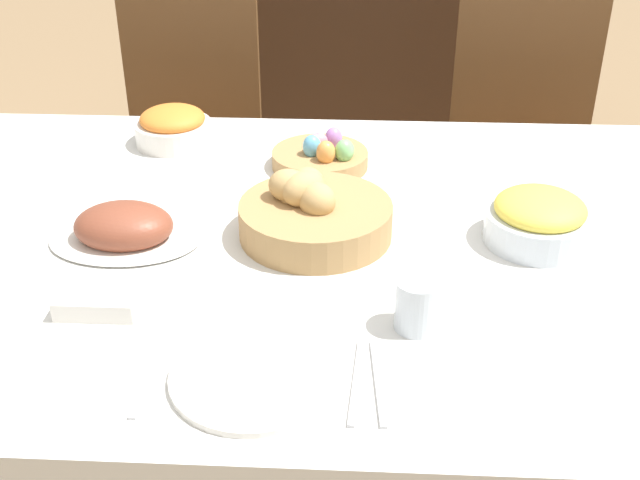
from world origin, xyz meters
TOP-DOWN VIEW (x-y plane):
  - dining_table at (0.00, 0.00)m, footprint 1.81×1.14m
  - chair_far_left at (-0.47, 0.93)m, footprint 0.46×0.46m
  - chair_far_right at (0.53, 0.93)m, footprint 0.45×0.45m
  - sideboard at (0.14, 1.83)m, footprint 1.47×0.44m
  - bread_basket at (-0.03, 0.01)m, footprint 0.28×0.28m
  - egg_basket at (-0.02, 0.30)m, footprint 0.21×0.21m
  - ham_platter at (-0.36, -0.04)m, footprint 0.27×0.19m
  - pineapple_bowl at (0.38, -0.00)m, footprint 0.19×0.19m
  - carrot_bowl at (-0.37, 0.41)m, footprint 0.17×0.17m
  - dinner_plate at (-0.08, -0.41)m, footprint 0.24×0.24m
  - fork at (-0.23, -0.41)m, footprint 0.02×0.18m
  - knife at (0.06, -0.41)m, footprint 0.02×0.18m
  - spoon at (0.09, -0.41)m, footprint 0.02×0.18m
  - drinking_cup at (0.15, -0.27)m, footprint 0.07×0.07m
  - butter_dish at (-0.35, -0.25)m, footprint 0.13×0.08m

SIDE VIEW (x-z plane):
  - dining_table at x=0.00m, z-range 0.00..0.73m
  - sideboard at x=0.14m, z-range 0.00..0.93m
  - chair_far_left at x=-0.47m, z-range 0.03..1.05m
  - chair_far_right at x=0.53m, z-range 0.03..1.05m
  - fork at x=-0.23m, z-range 0.73..0.74m
  - knife at x=0.06m, z-range 0.73..0.74m
  - spoon at x=0.09m, z-range 0.73..0.74m
  - dinner_plate at x=-0.08m, z-range 0.73..0.74m
  - butter_dish at x=-0.35m, z-range 0.73..0.76m
  - ham_platter at x=-0.36m, z-range 0.72..0.80m
  - egg_basket at x=-0.02m, z-range 0.72..0.80m
  - carrot_bowl at x=-0.37m, z-range 0.73..0.81m
  - drinking_cup at x=0.15m, z-range 0.73..0.82m
  - bread_basket at x=-0.03m, z-range 0.72..0.84m
  - pineapple_bowl at x=0.38m, z-range 0.73..0.82m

